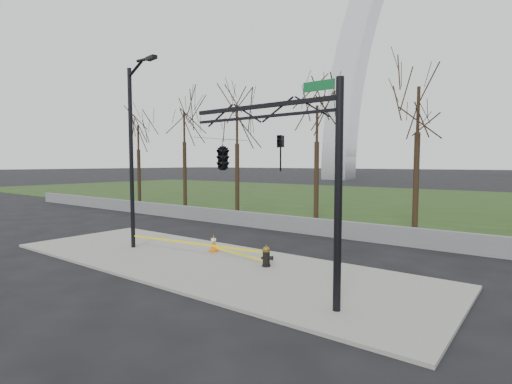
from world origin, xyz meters
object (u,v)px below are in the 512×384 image
Objects in this scene: traffic_signal_mast at (241,154)px; street_light at (133,144)px; fire_hydrant at (267,257)px; traffic_cone at (214,243)px.

street_light is at bearing 171.23° from traffic_signal_mast.
fire_hydrant is 3.28m from traffic_cone.
traffic_cone is at bearing 145.14° from traffic_signal_mast.
street_light is (-3.26, -1.58, 4.23)m from traffic_cone.
fire_hydrant is at bearing 108.77° from traffic_signal_mast.
street_light is at bearing -154.12° from traffic_cone.
fire_hydrant is 0.10× the size of street_light.
fire_hydrant is at bearing 18.72° from street_light.
traffic_signal_mast is (3.93, -2.92, 3.68)m from traffic_cone.
traffic_cone is at bearing 36.06° from street_light.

